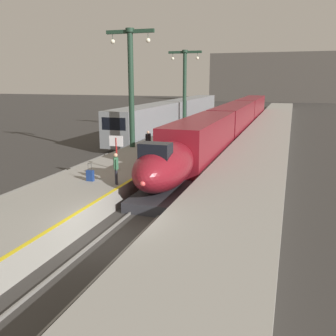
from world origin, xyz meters
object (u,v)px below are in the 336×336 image
(rolling_suitcase, at_px, (90,176))
(passenger_mid_platform, at_px, (175,133))
(station_column_far, at_px, (185,81))
(passenger_near_edge, at_px, (116,166))
(station_column_mid, at_px, (131,78))
(departure_info_board, at_px, (116,146))
(regional_train_adjacent, at_px, (176,113))
(highspeed_train_main, at_px, (233,120))
(passenger_far_waiting, at_px, (148,140))

(rolling_suitcase, bearing_deg, passenger_mid_platform, 86.19)
(passenger_mid_platform, distance_m, rolling_suitcase, 13.00)
(station_column_far, xyz_separation_m, passenger_near_edge, (3.75, -26.38, -4.33))
(station_column_mid, bearing_deg, departure_info_board, -73.12)
(regional_train_adjacent, bearing_deg, highspeed_train_main, -25.48)
(passenger_mid_platform, relative_size, departure_info_board, 0.80)
(passenger_mid_platform, bearing_deg, passenger_far_waiting, -99.60)
(highspeed_train_main, distance_m, rolling_suitcase, 26.18)
(highspeed_train_main, height_order, rolling_suitcase, highspeed_train_main)
(passenger_mid_platform, height_order, departure_info_board, departure_info_board)
(station_column_far, xyz_separation_m, rolling_suitcase, (2.09, -26.23, -5.01))
(highspeed_train_main, relative_size, passenger_far_waiting, 33.49)
(departure_info_board, bearing_deg, station_column_mid, 106.88)
(regional_train_adjacent, height_order, departure_info_board, regional_train_adjacent)
(passenger_near_edge, height_order, passenger_mid_platform, same)
(station_column_far, bearing_deg, passenger_far_waiting, -82.90)
(station_column_far, distance_m, passenger_mid_platform, 14.27)
(highspeed_train_main, bearing_deg, rolling_suitcase, -98.36)
(regional_train_adjacent, bearing_deg, station_column_mid, -83.46)
(departure_info_board, bearing_deg, highspeed_train_main, 81.25)
(station_column_mid, distance_m, passenger_mid_platform, 5.98)
(station_column_far, height_order, passenger_mid_platform, station_column_far)
(highspeed_train_main, bearing_deg, station_column_far, 176.73)
(passenger_near_edge, bearing_deg, station_column_mid, 109.34)
(passenger_far_waiting, distance_m, departure_info_board, 5.72)
(highspeed_train_main, distance_m, departure_info_board, 23.36)
(passenger_far_waiting, distance_m, rolling_suitcase, 8.55)
(station_column_mid, xyz_separation_m, passenger_near_edge, (3.75, -10.70, -4.60))
(station_column_far, relative_size, passenger_mid_platform, 5.20)
(departure_info_board, bearing_deg, passenger_mid_platform, 86.56)
(passenger_mid_platform, bearing_deg, departure_info_board, -93.44)
(passenger_near_edge, bearing_deg, station_column_far, 98.10)
(rolling_suitcase, bearing_deg, passenger_near_edge, -4.93)
(station_column_far, height_order, passenger_near_edge, station_column_far)
(passenger_near_edge, bearing_deg, rolling_suitcase, 175.07)
(passenger_mid_platform, height_order, passenger_far_waiting, same)
(passenger_near_edge, xyz_separation_m, rolling_suitcase, (-1.66, 0.14, -0.69))
(station_column_far, height_order, passenger_far_waiting, station_column_far)
(station_column_mid, bearing_deg, regional_train_adjacent, 96.54)
(passenger_mid_platform, relative_size, passenger_far_waiting, 1.00)
(station_column_far, height_order, departure_info_board, station_column_far)
(rolling_suitcase, bearing_deg, station_column_mid, 101.22)
(station_column_far, bearing_deg, passenger_near_edge, -81.90)
(rolling_suitcase, bearing_deg, highspeed_train_main, 81.64)
(highspeed_train_main, distance_m, regional_train_adjacent, 8.97)
(passenger_near_edge, height_order, departure_info_board, departure_info_board)
(passenger_near_edge, xyz_separation_m, departure_info_board, (-1.41, 2.96, 0.52))
(regional_train_adjacent, bearing_deg, rolling_suitcase, -81.79)
(station_column_mid, height_order, passenger_far_waiting, station_column_mid)
(regional_train_adjacent, distance_m, rolling_suitcase, 30.08)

